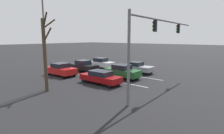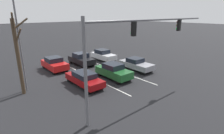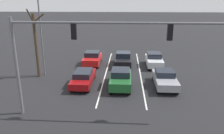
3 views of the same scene
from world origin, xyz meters
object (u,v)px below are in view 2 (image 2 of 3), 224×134
Objects in this scene: car_black_midlane_second at (81,59)px; car_silver_leftlane_second at (103,55)px; car_red_rightlane_second at (54,64)px; traffic_signal_gantry at (136,39)px; street_lamp_right_shoulder at (20,33)px; car_darkgreen_midlane_front at (113,71)px; car_maroon_rightlane_front at (84,79)px; bare_tree_near at (18,55)px; car_gray_leftlane_front at (136,64)px.

car_silver_leftlane_second is at bearing 177.52° from car_black_midlane_second.
car_red_rightlane_second is at bearing -1.81° from car_black_midlane_second.
car_red_rightlane_second is 12.92m from traffic_signal_gantry.
street_lamp_right_shoulder is (7.96, 4.04, 4.38)m from car_black_midlane_second.
traffic_signal_gantry reaches higher than car_darkgreen_midlane_front.
car_darkgreen_midlane_front reaches higher than car_black_midlane_second.
car_silver_leftlane_second reaches higher than car_black_midlane_second.
traffic_signal_gantry is (2.61, 12.05, 4.21)m from car_black_midlane_second.
car_black_midlane_second is at bearing -2.48° from car_silver_leftlane_second.
car_red_rightlane_second is 0.31× the size of traffic_signal_gantry.
car_maroon_rightlane_front is 6.72m from street_lamp_right_shoulder.
car_silver_leftlane_second is 0.61× the size of bare_tree_near.
traffic_signal_gantry is at bearing 128.44° from bare_tree_near.
car_darkgreen_midlane_front is at bearing 88.99° from car_black_midlane_second.
car_maroon_rightlane_front is 7.07m from traffic_signal_gantry.
car_red_rightlane_second is at bearing -62.56° from car_darkgreen_midlane_front.
street_lamp_right_shoulder reaches higher than bare_tree_near.
car_black_midlane_second is 0.32× the size of traffic_signal_gantry.
street_lamp_right_shoulder reaches higher than car_silver_leftlane_second.
car_maroon_rightlane_front is 1.10× the size of car_red_rightlane_second.
car_black_midlane_second reaches higher than car_maroon_rightlane_front.
car_gray_leftlane_front is 9.54m from traffic_signal_gantry.
traffic_signal_gantry is at bearing 64.58° from car_darkgreen_midlane_front.
traffic_signal_gantry reaches higher than car_black_midlane_second.
car_red_rightlane_second is 0.61× the size of bare_tree_near.
car_silver_leftlane_second is 3.63m from car_black_midlane_second.
car_gray_leftlane_front is (-7.41, -0.05, 0.05)m from car_maroon_rightlane_front.
traffic_signal_gantry reaches higher than car_gray_leftlane_front.
car_black_midlane_second is at bearing -151.52° from bare_tree_near.
car_red_rightlane_second is (7.35, -0.27, -0.01)m from car_silver_leftlane_second.
traffic_signal_gantry is 1.95× the size of bare_tree_near.
car_maroon_rightlane_front is at bearing 41.44° from car_silver_leftlane_second.
car_maroon_rightlane_front is at bearing -80.29° from traffic_signal_gantry.
car_red_rightlane_second is 3.72m from car_black_midlane_second.
bare_tree_near is at bearing -51.56° from traffic_signal_gantry.
car_gray_leftlane_front is at bearing 171.55° from bare_tree_near.
car_maroon_rightlane_front is at bearing 150.77° from street_lamp_right_shoulder.
car_silver_leftlane_second is 0.99× the size of car_red_rightlane_second.
bare_tree_near is (8.51, 4.61, 2.69)m from car_black_midlane_second.
car_maroon_rightlane_front is 1.12× the size of car_silver_leftlane_second.
car_black_midlane_second is 13.02m from traffic_signal_gantry.
car_red_rightlane_second is 7.24m from bare_tree_near.
street_lamp_right_shoulder is (7.84, -2.78, 4.34)m from car_darkgreen_midlane_front.
car_silver_leftlane_second is 0.31× the size of traffic_signal_gantry.
car_black_midlane_second is 0.62× the size of bare_tree_near.
car_black_midlane_second is (-0.12, -6.82, -0.04)m from car_darkgreen_midlane_front.
traffic_signal_gantry is at bearing 123.74° from street_lamp_right_shoulder.
car_red_rightlane_second is (7.58, -6.57, 0.03)m from car_gray_leftlane_front.
car_maroon_rightlane_front is at bearing 159.14° from bare_tree_near.
car_gray_leftlane_front is 7.51m from car_black_midlane_second.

